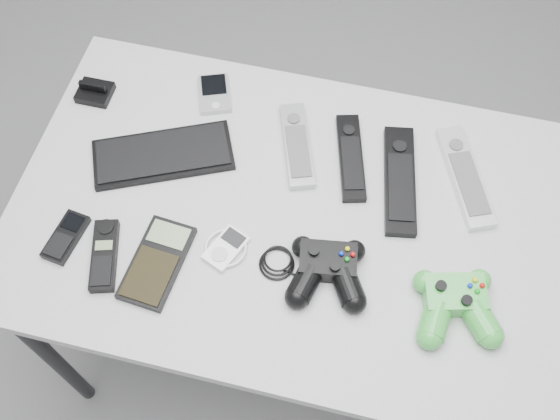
% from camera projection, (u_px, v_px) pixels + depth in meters
% --- Properties ---
extents(floor, '(3.50, 3.50, 0.00)m').
position_uv_depth(floor, '(282.00, 340.00, 2.00)').
color(floor, slate).
rests_on(floor, ground).
extents(desk, '(1.14, 0.73, 0.76)m').
position_uv_depth(desk, '(287.00, 228.00, 1.40)').
color(desk, '#949497').
rests_on(desk, floor).
extents(pda_keyboard, '(0.32, 0.24, 0.02)m').
position_uv_depth(pda_keyboard, '(163.00, 155.00, 1.41)').
color(pda_keyboard, black).
rests_on(pda_keyboard, desk).
extents(dock_bracket, '(0.08, 0.07, 0.04)m').
position_uv_depth(dock_bracket, '(94.00, 90.00, 1.48)').
color(dock_bracket, black).
rests_on(dock_bracket, desk).
extents(pda, '(0.10, 0.12, 0.02)m').
position_uv_depth(pda, '(215.00, 93.00, 1.49)').
color(pda, '#A4A5AB').
rests_on(pda, desk).
extents(remote_silver_a, '(0.12, 0.22, 0.02)m').
position_uv_depth(remote_silver_a, '(297.00, 145.00, 1.41)').
color(remote_silver_a, '#A4A5AB').
rests_on(remote_silver_a, desk).
extents(remote_black_a, '(0.10, 0.22, 0.02)m').
position_uv_depth(remote_black_a, '(351.00, 157.00, 1.40)').
color(remote_black_a, black).
rests_on(remote_black_a, desk).
extents(remote_black_b, '(0.11, 0.27, 0.02)m').
position_uv_depth(remote_black_b, '(400.00, 180.00, 1.37)').
color(remote_black_b, black).
rests_on(remote_black_b, desk).
extents(remote_silver_b, '(0.15, 0.25, 0.02)m').
position_uv_depth(remote_silver_b, '(465.00, 176.00, 1.37)').
color(remote_silver_b, silver).
rests_on(remote_silver_b, desk).
extents(mobile_phone, '(0.07, 0.12, 0.02)m').
position_uv_depth(mobile_phone, '(66.00, 237.00, 1.31)').
color(mobile_phone, black).
rests_on(mobile_phone, desk).
extents(cordless_handset, '(0.09, 0.16, 0.02)m').
position_uv_depth(cordless_handset, '(104.00, 255.00, 1.29)').
color(cordless_handset, black).
rests_on(cordless_handset, desk).
extents(calculator, '(0.11, 0.19, 0.02)m').
position_uv_depth(calculator, '(157.00, 262.00, 1.28)').
color(calculator, black).
rests_on(calculator, desk).
extents(mp3_player, '(0.11, 0.12, 0.02)m').
position_uv_depth(mp3_player, '(226.00, 248.00, 1.30)').
color(mp3_player, silver).
rests_on(mp3_player, desk).
extents(controller_black, '(0.29, 0.20, 0.05)m').
position_uv_depth(controller_black, '(327.00, 269.00, 1.26)').
color(controller_black, black).
rests_on(controller_black, desk).
extents(controller_green, '(0.20, 0.21, 0.05)m').
position_uv_depth(controller_green, '(456.00, 303.00, 1.22)').
color(controller_green, green).
rests_on(controller_green, desk).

